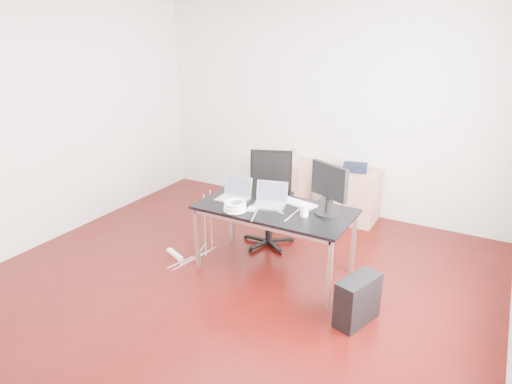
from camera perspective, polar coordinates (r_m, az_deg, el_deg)
The scene contains 18 objects.
room_shell at distance 4.13m, azimuth -3.27°, elevation 4.76°, with size 5.00×5.00×5.00m.
desk at distance 4.71m, azimuth 2.35°, elevation -2.56°, with size 1.60×0.80×0.73m.
office_chair at distance 5.39m, azimuth 1.67°, elevation -0.32°, with size 0.62×0.63×1.08m.
filing_cabinet_left at distance 6.52m, azimuth 4.26°, elevation 1.00°, with size 0.50×0.50×0.70m, color #A77053.
filing_cabinet_right at distance 6.19m, azimuth 12.64°, elevation -0.53°, with size 0.50×0.50×0.70m, color #A77053.
pc_tower at distance 4.23m, azimuth 12.58°, elevation -13.05°, with size 0.20×0.45×0.44m, color black.
wastebasket at distance 6.27m, azimuth 8.89°, elevation -2.06°, with size 0.24×0.24×0.28m, color black.
power_strip at distance 5.36m, azimuth -10.12°, elevation -7.67°, with size 0.30×0.06×0.04m, color white.
laptop_left at distance 4.90m, azimuth -2.73°, elevation -0.24°, with size 0.34×0.26×0.23m.
laptop_right at distance 4.73m, azimuth 1.73°, elevation -1.01°, with size 0.38×0.33×0.23m.
monitor at distance 4.51m, azimuth 9.11°, elevation 0.70°, with size 0.43×0.26×0.51m.
keyboard at distance 4.80m, azimuth 5.07°, elevation -1.34°, with size 0.44×0.14×0.02m, color white.
cup_white at distance 4.49m, azimuth 6.07°, elevation -2.31°, with size 0.08×0.08×0.12m, color white.
cup_brown at distance 4.50m, azimuth 6.02°, elevation -2.41°, with size 0.08×0.08×0.10m, color brown.
cable_coil at distance 4.58m, azimuth -2.64°, elevation -1.81°, with size 0.24×0.24×0.11m.
power_adapter at distance 4.62m, azimuth -0.59°, elevation -2.14°, with size 0.07×0.07×0.03m, color white.
speaker at distance 6.32m, azimuth 4.76°, elevation 4.57°, with size 0.09×0.08×0.18m, color #9E9E9E.
navy_garment at distance 6.06m, azimuth 12.29°, elevation 3.00°, with size 0.30×0.24×0.09m, color black.
Camera 1 is at (2.18, -3.35, 2.53)m, focal length 32.00 mm.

